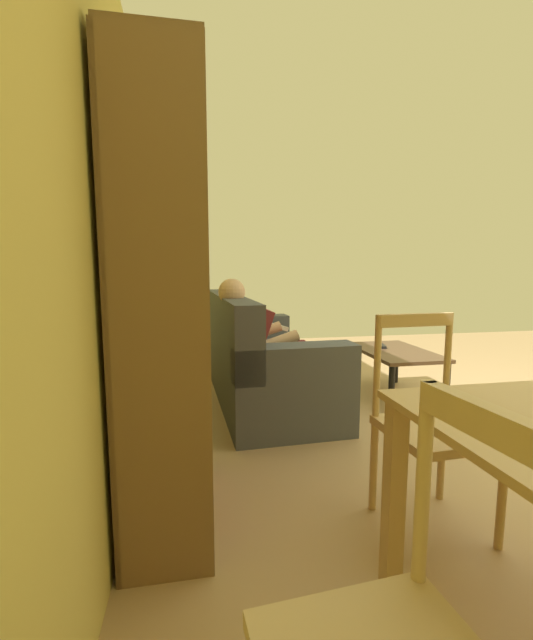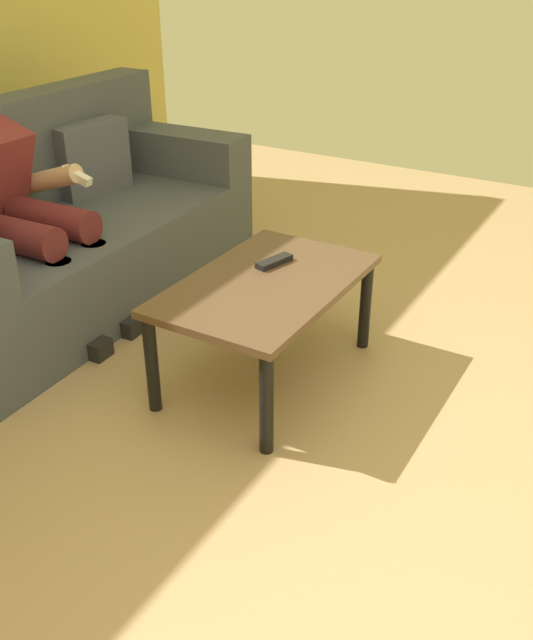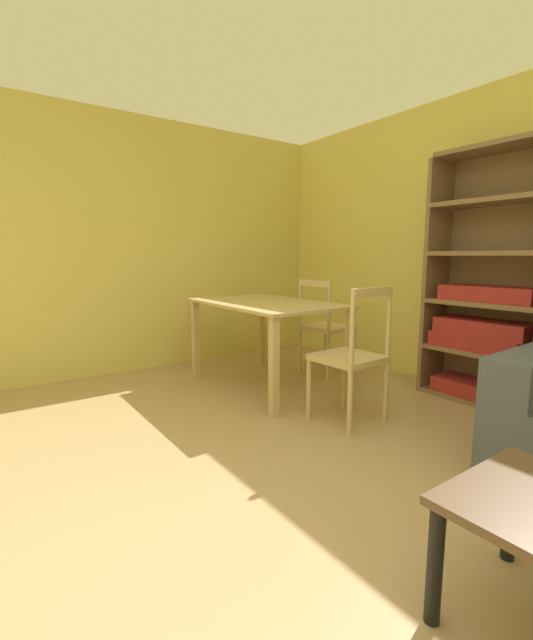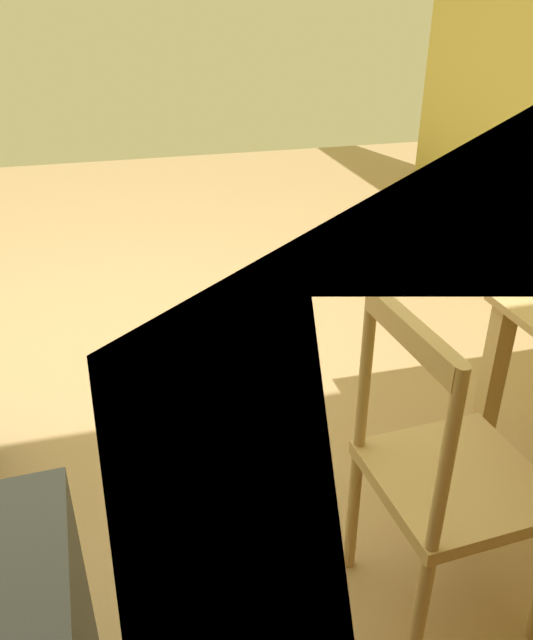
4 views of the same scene
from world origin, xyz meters
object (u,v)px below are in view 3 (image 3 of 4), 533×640
Objects in this scene: bookshelf at (487,303)px; dining_chair_facing_couch at (351,357)px; dining_chair_near_wall at (325,328)px; dining_table at (266,314)px.

dining_chair_facing_couch is (-0.31, -1.18, -0.33)m from bookshelf.
dining_chair_facing_couch reaches higher than dining_chair_near_wall.
dining_chair_near_wall is (-1.33, -0.48, -0.34)m from bookshelf.
dining_table is at bearing -90.19° from dining_chair_near_wall.
bookshelf is 1.44× the size of dining_table.
dining_table is at bearing -138.35° from bookshelf.
dining_chair_near_wall is at bearing -160.21° from bookshelf.
bookshelf reaches higher than dining_chair_near_wall.
bookshelf is at bearing 41.65° from dining_table.
bookshelf reaches higher than dining_table.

